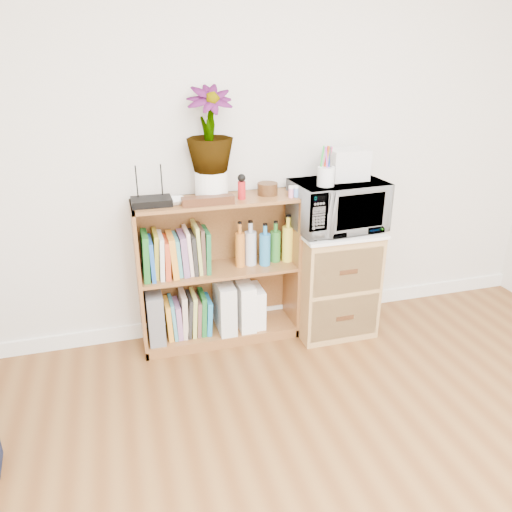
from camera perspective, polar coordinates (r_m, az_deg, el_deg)
name	(u,v)px	position (r m, az deg, el deg)	size (l,w,h in m)	color
skirting_board	(265,313)	(3.54, 1.00, -6.54)	(4.00, 0.02, 0.10)	white
bookshelf	(219,272)	(3.15, -4.30, -1.82)	(1.00, 0.30, 0.95)	brown
wicker_unit	(332,281)	(3.36, 8.67, -2.79)	(0.50, 0.45, 0.70)	#9E7542
microwave	(337,205)	(3.16, 9.29, 5.72)	(0.55, 0.37, 0.31)	silver
pen_cup	(326,176)	(3.00, 7.99, 9.00)	(0.10, 0.10, 0.11)	silver
small_appliance	(346,164)	(3.17, 10.30, 10.30)	(0.23, 0.20, 0.19)	silver
router	(151,202)	(2.91, -11.86, 6.10)	(0.23, 0.15, 0.04)	black
white_bowl	(174,201)	(2.92, -9.33, 6.21)	(0.13, 0.13, 0.03)	white
plant_pot	(211,185)	(2.98, -5.11, 8.09)	(0.19, 0.19, 0.16)	white
potted_plant	(210,129)	(2.92, -5.33, 14.20)	(0.27, 0.27, 0.48)	#307831
trinket_box	(208,201)	(2.87, -5.52, 6.32)	(0.30, 0.07, 0.05)	#351B0E
kokeshi_doll	(242,190)	(2.97, -1.65, 7.51)	(0.05, 0.05, 0.11)	#B4161A
wooden_bowl	(268,189)	(3.06, 1.33, 7.68)	(0.12, 0.12, 0.07)	#381F0F
paint_jars	(296,192)	(3.02, 4.61, 7.25)	(0.11, 0.04, 0.06)	pink
file_box	(155,314)	(3.21, -11.50, -6.55)	(0.10, 0.26, 0.33)	slate
magazine_holder_left	(225,305)	(3.25, -3.61, -5.66)	(0.11, 0.27, 0.33)	silver
magazine_holder_mid	(244,304)	(3.29, -1.34, -5.51)	(0.10, 0.25, 0.31)	white
magazine_holder_right	(255,306)	(3.31, -0.06, -5.69)	(0.08, 0.21, 0.27)	white
cookbooks	(176,253)	(3.05, -9.15, 0.31)	(0.41, 0.20, 0.31)	#1B6623
liquor_bottles	(265,243)	(3.16, 1.03, 1.53)	(0.38, 0.07, 0.30)	#BD6923
lower_books	(188,315)	(3.25, -7.78, -6.69)	(0.29, 0.19, 0.29)	orange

